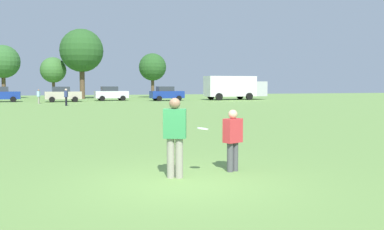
{
  "coord_description": "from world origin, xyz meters",
  "views": [
    {
      "loc": [
        -2.48,
        -8.73,
        2.13
      ],
      "look_at": [
        0.99,
        2.44,
        1.28
      ],
      "focal_mm": 39.8,
      "sensor_mm": 36.0,
      "label": 1
    }
  ],
  "objects_px": {
    "parked_car_near_right": "(167,93)",
    "frisbee": "(203,129)",
    "parked_car_mid_left": "(1,94)",
    "box_truck": "(234,87)",
    "player_defender": "(233,137)",
    "bystander_field_marshal": "(66,96)",
    "bystander_far_jogger": "(39,96)",
    "player_thrower": "(175,133)",
    "parked_car_center": "(63,94)",
    "parked_car_mid_right": "(111,93)"
  },
  "relations": [
    {
      "from": "parked_car_near_right",
      "to": "frisbee",
      "type": "bearing_deg",
      "value": -102.74
    },
    {
      "from": "parked_car_mid_left",
      "to": "box_truck",
      "type": "height_order",
      "value": "box_truck"
    },
    {
      "from": "player_defender",
      "to": "bystander_field_marshal",
      "type": "height_order",
      "value": "bystander_field_marshal"
    },
    {
      "from": "bystander_far_jogger",
      "to": "box_truck",
      "type": "bearing_deg",
      "value": 10.9
    },
    {
      "from": "parked_car_near_right",
      "to": "bystander_far_jogger",
      "type": "relative_size",
      "value": 2.74
    },
    {
      "from": "parked_car_mid_left",
      "to": "bystander_far_jogger",
      "type": "height_order",
      "value": "parked_car_mid_left"
    },
    {
      "from": "player_thrower",
      "to": "player_defender",
      "type": "xyz_separation_m",
      "value": [
        1.53,
        0.29,
        -0.18
      ]
    },
    {
      "from": "bystander_field_marshal",
      "to": "parked_car_center",
      "type": "bearing_deg",
      "value": 91.64
    },
    {
      "from": "player_defender",
      "to": "parked_car_near_right",
      "type": "xyz_separation_m",
      "value": [
        9.01,
        43.4,
        0.08
      ]
    },
    {
      "from": "parked_car_mid_right",
      "to": "box_truck",
      "type": "height_order",
      "value": "box_truck"
    },
    {
      "from": "box_truck",
      "to": "bystander_far_jogger",
      "type": "distance_m",
      "value": 25.21
    },
    {
      "from": "player_defender",
      "to": "frisbee",
      "type": "distance_m",
      "value": 0.93
    },
    {
      "from": "parked_car_mid_right",
      "to": "parked_car_near_right",
      "type": "xyz_separation_m",
      "value": [
        6.78,
        -2.25,
        0.0
      ]
    },
    {
      "from": "player_defender",
      "to": "frisbee",
      "type": "bearing_deg",
      "value": -163.7
    },
    {
      "from": "player_defender",
      "to": "parked_car_center",
      "type": "height_order",
      "value": "parked_car_center"
    },
    {
      "from": "player_defender",
      "to": "bystander_field_marshal",
      "type": "relative_size",
      "value": 0.9
    },
    {
      "from": "parked_car_mid_right",
      "to": "parked_car_mid_left",
      "type": "bearing_deg",
      "value": -179.19
    },
    {
      "from": "player_thrower",
      "to": "parked_car_center",
      "type": "height_order",
      "value": "player_thrower"
    },
    {
      "from": "bystander_far_jogger",
      "to": "bystander_field_marshal",
      "type": "xyz_separation_m",
      "value": [
        2.76,
        -5.16,
        0.06
      ]
    },
    {
      "from": "player_defender",
      "to": "bystander_far_jogger",
      "type": "bearing_deg",
      "value": 99.03
    },
    {
      "from": "player_defender",
      "to": "parked_car_mid_right",
      "type": "distance_m",
      "value": 45.71
    },
    {
      "from": "parked_car_mid_right",
      "to": "parked_car_near_right",
      "type": "bearing_deg",
      "value": -18.38
    },
    {
      "from": "parked_car_near_right",
      "to": "parked_car_mid_right",
      "type": "bearing_deg",
      "value": 161.62
    },
    {
      "from": "box_truck",
      "to": "bystander_field_marshal",
      "type": "bearing_deg",
      "value": -155.69
    },
    {
      "from": "frisbee",
      "to": "box_truck",
      "type": "height_order",
      "value": "box_truck"
    },
    {
      "from": "parked_car_center",
      "to": "box_truck",
      "type": "distance_m",
      "value": 22.27
    },
    {
      "from": "parked_car_center",
      "to": "parked_car_mid_left",
      "type": "bearing_deg",
      "value": 164.78
    },
    {
      "from": "parked_car_mid_right",
      "to": "box_truck",
      "type": "distance_m",
      "value": 16.43
    },
    {
      "from": "parked_car_mid_right",
      "to": "bystander_field_marshal",
      "type": "bearing_deg",
      "value": -115.69
    },
    {
      "from": "player_thrower",
      "to": "parked_car_center",
      "type": "relative_size",
      "value": 0.42
    },
    {
      "from": "box_truck",
      "to": "parked_car_mid_right",
      "type": "bearing_deg",
      "value": 173.49
    },
    {
      "from": "parked_car_mid_right",
      "to": "parked_car_near_right",
      "type": "distance_m",
      "value": 7.15
    },
    {
      "from": "player_thrower",
      "to": "player_defender",
      "type": "bearing_deg",
      "value": 10.58
    },
    {
      "from": "frisbee",
      "to": "parked_car_mid_right",
      "type": "relative_size",
      "value": 0.06
    },
    {
      "from": "parked_car_mid_left",
      "to": "parked_car_center",
      "type": "relative_size",
      "value": 1.0
    },
    {
      "from": "parked_car_mid_right",
      "to": "player_defender",
      "type": "bearing_deg",
      "value": -92.8
    },
    {
      "from": "parked_car_mid_left",
      "to": "box_truck",
      "type": "bearing_deg",
      "value": -3.29
    },
    {
      "from": "box_truck",
      "to": "player_thrower",
      "type": "bearing_deg",
      "value": -114.48
    },
    {
      "from": "parked_car_mid_left",
      "to": "parked_car_mid_right",
      "type": "xyz_separation_m",
      "value": [
        12.95,
        0.18,
        0.0
      ]
    },
    {
      "from": "player_defender",
      "to": "parked_car_near_right",
      "type": "height_order",
      "value": "parked_car_near_right"
    },
    {
      "from": "parked_car_mid_left",
      "to": "parked_car_near_right",
      "type": "height_order",
      "value": "same"
    },
    {
      "from": "parked_car_center",
      "to": "player_thrower",
      "type": "bearing_deg",
      "value": -87.15
    },
    {
      "from": "parked_car_mid_right",
      "to": "bystander_far_jogger",
      "type": "distance_m",
      "value": 10.73
    },
    {
      "from": "player_thrower",
      "to": "player_defender",
      "type": "distance_m",
      "value": 1.57
    },
    {
      "from": "bystander_far_jogger",
      "to": "player_defender",
      "type": "bearing_deg",
      "value": -80.97
    },
    {
      "from": "player_thrower",
      "to": "bystander_far_jogger",
      "type": "relative_size",
      "value": 1.16
    },
    {
      "from": "parked_car_near_right",
      "to": "box_truck",
      "type": "relative_size",
      "value": 0.5
    },
    {
      "from": "player_defender",
      "to": "parked_car_mid_right",
      "type": "height_order",
      "value": "parked_car_mid_right"
    },
    {
      "from": "parked_car_mid_left",
      "to": "bystander_field_marshal",
      "type": "relative_size",
      "value": 2.56
    },
    {
      "from": "bystander_far_jogger",
      "to": "parked_car_mid_right",
      "type": "bearing_deg",
      "value": 38.16
    }
  ]
}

